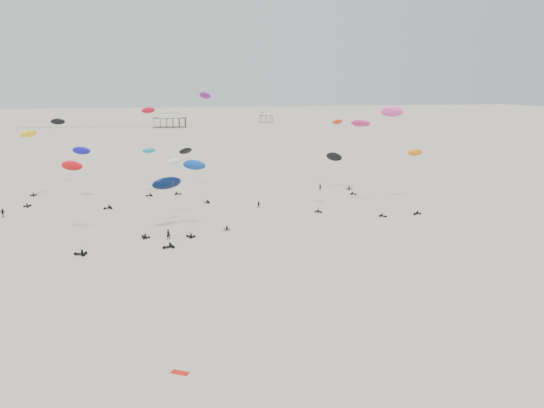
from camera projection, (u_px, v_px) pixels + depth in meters
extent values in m
plane|color=#C3B29B|center=(209.00, 158.00, 202.31)|extent=(900.00, 900.00, 0.00)
cube|color=brown|center=(170.00, 118.00, 341.67)|extent=(21.00, 13.00, 0.30)
cube|color=silver|center=(170.00, 115.00, 341.28)|extent=(14.00, 8.40, 3.20)
cube|color=#B2B2AD|center=(169.00, 112.00, 340.89)|extent=(15.00, 9.00, 0.30)
cube|color=brown|center=(266.00, 115.00, 385.14)|extent=(9.00, 7.00, 0.30)
cube|color=silver|center=(266.00, 114.00, 384.84)|extent=(5.60, 4.20, 2.40)
cube|color=#B2B2AD|center=(266.00, 112.00, 384.54)|extent=(6.00, 4.50, 0.30)
cube|color=black|center=(86.00, 127.00, 331.81)|extent=(80.00, 0.10, 0.10)
cylinder|color=gray|center=(326.00, 185.00, 118.17)|extent=(0.03, 0.03, 11.84)
ellipsoid|color=black|center=(334.00, 157.00, 118.93)|extent=(3.63, 4.62, 2.17)
cylinder|color=gray|center=(206.00, 189.00, 105.83)|extent=(0.03, 0.03, 17.92)
ellipsoid|color=black|center=(186.00, 151.00, 108.27)|extent=(3.72, 3.56, 1.75)
cylinder|color=gray|center=(172.00, 202.00, 97.06)|extent=(0.03, 0.03, 17.99)
ellipsoid|color=white|center=(174.00, 162.00, 102.21)|extent=(3.61, 3.12, 1.72)
cylinder|color=gray|center=(343.00, 155.00, 145.76)|extent=(0.03, 0.03, 19.36)
ellipsoid|color=red|center=(337.00, 122.00, 149.02)|extent=(4.03, 2.93, 1.81)
cylinder|color=gray|center=(387.00, 165.00, 114.40)|extent=(0.03, 0.03, 21.65)
ellipsoid|color=#F038A8|center=(392.00, 112.00, 115.24)|extent=(5.23, 2.82, 2.44)
cylinder|color=gray|center=(46.00, 158.00, 138.24)|extent=(0.03, 0.03, 20.59)
ellipsoid|color=black|center=(58.00, 122.00, 141.98)|extent=(3.98, 1.81, 1.88)
cylinder|color=gray|center=(206.00, 148.00, 130.41)|extent=(0.03, 0.03, 27.43)
ellipsoid|color=#741782|center=(205.00, 95.00, 134.45)|extent=(3.99, 4.84, 2.21)
cylinder|color=gray|center=(192.00, 202.00, 98.75)|extent=(0.03, 0.03, 12.22)
ellipsoid|color=#0C3DA0|center=(194.00, 165.00, 99.25)|extent=(4.97, 3.96, 2.34)
cylinder|color=gray|center=(149.00, 153.00, 135.88)|extent=(0.03, 0.03, 21.48)
ellipsoid|color=red|center=(148.00, 110.00, 137.56)|extent=(4.18, 3.21, 1.94)
cylinder|color=gray|center=(163.00, 173.00, 134.67)|extent=(0.03, 0.03, 12.22)
ellipsoid|color=#188FBB|center=(149.00, 151.00, 133.28)|extent=(3.71, 2.44, 1.72)
cylinder|color=gray|center=(416.00, 182.00, 121.59)|extent=(0.03, 0.03, 18.61)
ellipsoid|color=orange|center=(415.00, 152.00, 127.69)|extent=(3.96, 1.56, 1.88)
cylinder|color=gray|center=(95.00, 179.00, 123.93)|extent=(0.03, 0.03, 16.62)
ellipsoid|color=#110EB8|center=(81.00, 151.00, 127.23)|extent=(5.19, 3.83, 2.41)
cylinder|color=gray|center=(357.00, 160.00, 135.08)|extent=(0.03, 0.03, 16.77)
ellipsoid|color=#C22D75|center=(361.00, 123.00, 133.95)|extent=(5.44, 4.69, 2.46)
cylinder|color=gray|center=(156.00, 212.00, 98.93)|extent=(0.03, 0.03, 9.67)
ellipsoid|color=#04143A|center=(167.00, 183.00, 100.06)|extent=(6.59, 5.00, 3.06)
cylinder|color=gray|center=(28.00, 170.00, 124.13)|extent=(0.03, 0.03, 16.40)
ellipsoid|color=yellow|center=(28.00, 134.00, 125.76)|extent=(4.59, 4.67, 2.23)
cylinder|color=gray|center=(76.00, 209.00, 91.97)|extent=(0.03, 0.03, 16.84)
ellipsoid|color=red|center=(72.00, 166.00, 95.90)|extent=(4.51, 3.16, 2.09)
imported|color=black|center=(168.00, 239.00, 97.13)|extent=(0.92, 0.71, 2.28)
imported|color=black|center=(259.00, 208.00, 121.37)|extent=(0.96, 0.61, 1.87)
imported|color=black|center=(3.00, 217.00, 113.12)|extent=(1.44, 0.88, 2.31)
imported|color=black|center=(320.00, 190.00, 142.09)|extent=(0.92, 0.87, 2.09)
cube|color=red|center=(180.00, 373.00, 52.31)|extent=(1.90, 1.52, 0.07)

